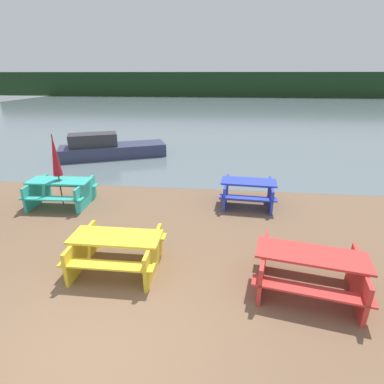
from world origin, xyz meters
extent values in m
plane|color=brown|center=(0.00, 0.00, 0.00)|extent=(60.00, 60.00, 0.00)
cube|color=slate|center=(0.00, 31.45, 0.00)|extent=(60.00, 50.00, 0.00)
cube|color=#193319|center=(0.00, 51.45, 2.00)|extent=(80.00, 1.60, 4.00)
cube|color=red|center=(3.34, 1.59, 0.74)|extent=(1.96, 1.04, 0.04)
cube|color=red|center=(3.24, 1.05, 0.41)|extent=(1.89, 0.63, 0.04)
cube|color=red|center=(3.45, 2.13, 0.41)|extent=(1.89, 0.63, 0.04)
cube|color=red|center=(2.57, 1.74, 0.36)|extent=(0.33, 1.37, 0.72)
cube|color=red|center=(4.12, 1.44, 0.36)|extent=(0.33, 1.37, 0.72)
cube|color=yellow|center=(-0.25, 1.86, 0.71)|extent=(1.75, 0.71, 0.04)
cube|color=yellow|center=(-0.25, 1.31, 0.44)|extent=(1.74, 0.29, 0.04)
cube|color=yellow|center=(-0.25, 2.41, 0.44)|extent=(1.74, 0.29, 0.04)
cube|color=yellow|center=(-0.98, 1.86, 0.34)|extent=(0.08, 1.38, 0.69)
cube|color=yellow|center=(0.48, 1.87, 0.34)|extent=(0.08, 1.38, 0.69)
cube|color=#33B7A8|center=(-2.97, 4.76, 0.74)|extent=(1.79, 0.77, 0.04)
cube|color=#33B7A8|center=(-2.95, 4.21, 0.41)|extent=(1.78, 0.35, 0.04)
cube|color=#33B7A8|center=(-2.99, 5.31, 0.41)|extent=(1.78, 0.35, 0.04)
cube|color=#33B7A8|center=(-3.72, 4.73, 0.36)|extent=(0.12, 1.38, 0.72)
cube|color=#33B7A8|center=(-2.23, 4.79, 0.36)|extent=(0.12, 1.38, 0.72)
cube|color=blue|center=(2.53, 5.35, 0.72)|extent=(1.63, 0.81, 0.04)
cube|color=blue|center=(2.49, 4.80, 0.43)|extent=(1.60, 0.39, 0.04)
cube|color=blue|center=(2.57, 5.89, 0.43)|extent=(1.60, 0.39, 0.04)
cube|color=blue|center=(1.88, 5.39, 0.35)|extent=(0.17, 1.38, 0.70)
cube|color=blue|center=(3.18, 5.30, 0.35)|extent=(0.17, 1.38, 0.70)
cylinder|color=brown|center=(-2.97, 4.76, 1.05)|extent=(0.04, 0.04, 2.10)
cone|color=#A81923|center=(-2.97, 4.76, 1.51)|extent=(0.27, 0.27, 1.19)
cube|color=#333856|center=(-3.38, 10.28, 0.29)|extent=(4.92, 3.13, 0.57)
cube|color=#333338|center=(-4.17, 9.95, 0.86)|extent=(2.30, 1.71, 0.57)
camera|label=1|loc=(1.76, -3.01, 3.64)|focal=28.00mm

